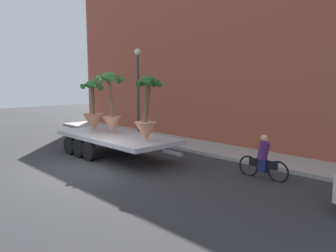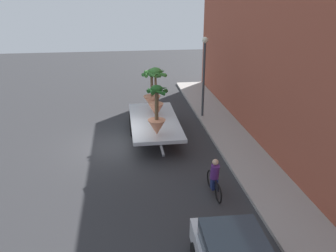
{
  "view_description": "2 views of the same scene",
  "coord_description": "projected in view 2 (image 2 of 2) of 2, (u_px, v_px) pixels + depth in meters",
  "views": [
    {
      "loc": [
        10.77,
        -6.17,
        3.36
      ],
      "look_at": [
        1.41,
        2.79,
        1.53
      ],
      "focal_mm": 35.68,
      "sensor_mm": 36.0,
      "label": 1
    },
    {
      "loc": [
        16.56,
        0.37,
        7.53
      ],
      "look_at": [
        0.59,
        2.55,
        1.2
      ],
      "focal_mm": 37.26,
      "sensor_mm": 36.0,
      "label": 2
    }
  ],
  "objects": [
    {
      "name": "ground_plane",
      "position": [
        118.0,
        146.0,
        17.97
      ],
      "size": [
        60.0,
        60.0,
        0.0
      ],
      "primitive_type": "plane",
      "color": "#2D2D30"
    },
    {
      "name": "sidewalk",
      "position": [
        232.0,
        138.0,
        18.72
      ],
      "size": [
        24.0,
        2.2,
        0.15
      ],
      "primitive_type": "cube",
      "color": "#A39E99",
      "rests_on": "ground"
    },
    {
      "name": "building_facade",
      "position": [
        271.0,
        49.0,
        17.21
      ],
      "size": [
        24.0,
        1.2,
        9.57
      ],
      "primitive_type": "cube",
      "color": "#9E4C38",
      "rests_on": "ground"
    },
    {
      "name": "flatbed_trailer",
      "position": [
        154.0,
        121.0,
        19.12
      ],
      "size": [
        6.9,
        2.61,
        0.98
      ],
      "color": "#B7BABF",
      "rests_on": "ground"
    },
    {
      "name": "potted_palm_rear",
      "position": [
        156.0,
        94.0,
        18.9
      ],
      "size": [
        1.28,
        1.3,
        2.69
      ],
      "color": "tan",
      "rests_on": "flatbed_trailer"
    },
    {
      "name": "potted_palm_middle",
      "position": [
        152.0,
        94.0,
        20.27
      ],
      "size": [
        1.15,
        1.2,
        2.33
      ],
      "color": "tan",
      "rests_on": "flatbed_trailer"
    },
    {
      "name": "potted_palm_front",
      "position": [
        157.0,
        115.0,
        16.46
      ],
      "size": [
        1.09,
        1.09,
        2.5
      ],
      "color": "tan",
      "rests_on": "flatbed_trailer"
    },
    {
      "name": "cyclist",
      "position": [
        214.0,
        179.0,
        13.55
      ],
      "size": [
        1.84,
        0.36,
        1.54
      ],
      "color": "black",
      "rests_on": "ground"
    },
    {
      "name": "street_lamp",
      "position": [
        204.0,
        67.0,
        20.76
      ],
      "size": [
        0.36,
        0.36,
        4.83
      ],
      "color": "#383D42",
      "rests_on": "sidewalk"
    }
  ]
}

